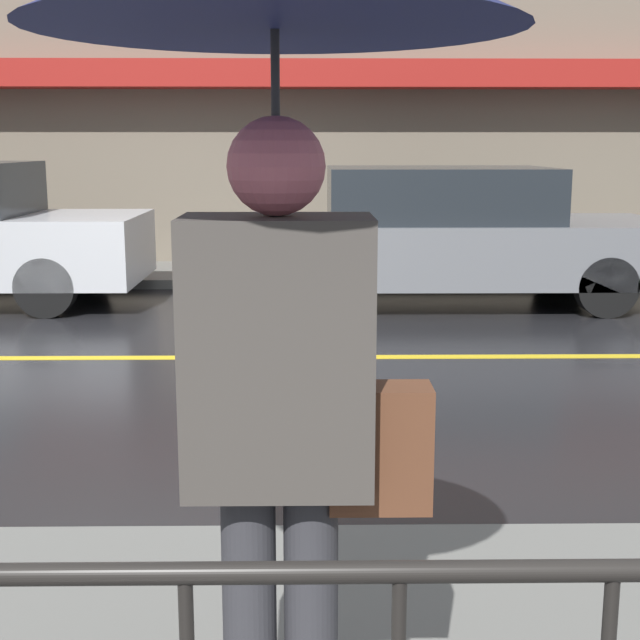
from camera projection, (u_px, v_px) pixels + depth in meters
ground_plane at (140, 358)px, 7.21m from camera, size 80.00×80.00×0.00m
sidewalk_far at (202, 274)px, 11.49m from camera, size 28.00×1.75×0.11m
lane_marking at (140, 357)px, 7.21m from camera, size 25.20×0.12×0.01m
building_storefront at (207, 91)px, 12.00m from camera, size 28.00×0.85×4.78m
pedestrian at (278, 107)px, 1.94m from camera, size 1.09×1.09×2.08m
car_grey at (449, 235)px, 9.61m from camera, size 4.51×1.92×1.46m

